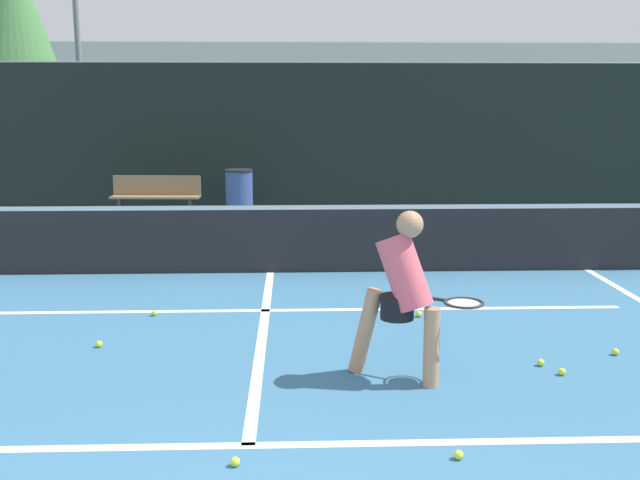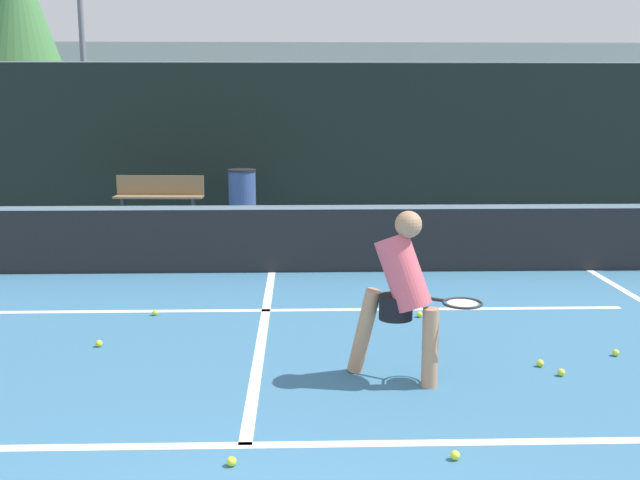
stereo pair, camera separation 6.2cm
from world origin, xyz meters
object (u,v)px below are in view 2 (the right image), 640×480
(courtside_bench, at_px, (159,195))
(parked_car, at_px, (100,167))
(player_practicing, at_px, (402,289))
(trash_bin, at_px, (242,193))

(courtside_bench, xyz_separation_m, parked_car, (-2.52, 5.10, 0.13))
(player_practicing, relative_size, parked_car, 0.34)
(courtside_bench, bearing_deg, parked_car, 119.67)
(player_practicing, height_order, parked_car, player_practicing)
(parked_car, bearing_deg, trash_bin, -49.62)
(courtside_bench, bearing_deg, trash_bin, 8.94)
(courtside_bench, distance_m, trash_bin, 1.68)
(trash_bin, bearing_deg, courtside_bench, -174.43)
(player_practicing, height_order, trash_bin, player_practicing)
(player_practicing, relative_size, trash_bin, 1.53)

